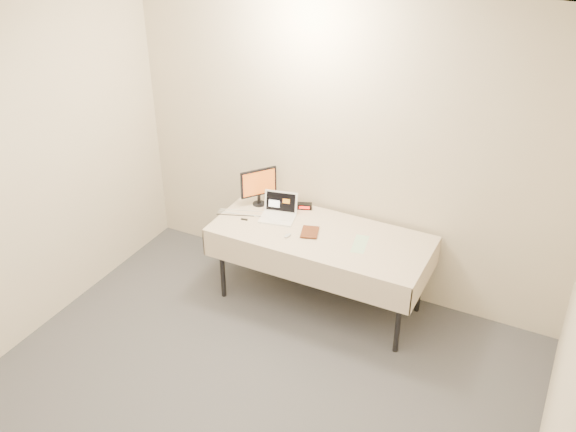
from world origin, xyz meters
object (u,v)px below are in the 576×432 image
at_px(monitor, 259,184).
at_px(table, 321,239).
at_px(laptop, 279,212).
at_px(book, 301,223).

bearing_deg(monitor, table, -68.56).
distance_m(laptop, monitor, 0.33).
distance_m(table, book, 0.23).
bearing_deg(book, monitor, 137.25).
relative_size(table, monitor, 5.28).
bearing_deg(book, table, 5.49).
distance_m(monitor, book, 0.63).
bearing_deg(laptop, monitor, 143.94).
bearing_deg(book, laptop, 135.62).
xyz_separation_m(laptop, monitor, (-0.26, 0.12, 0.16)).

